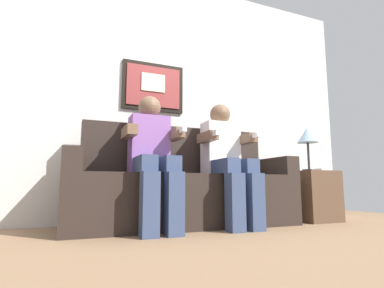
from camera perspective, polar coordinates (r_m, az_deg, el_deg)
ground_plane at (r=2.44m, az=1.41°, el=-16.05°), size 5.74×5.74×0.00m
back_wall_assembly at (r=3.27m, az=-4.27°, el=9.13°), size 4.41×0.10×2.60m
couch at (r=2.72m, az=-1.44°, el=-8.61°), size 2.01×0.58×0.90m
person_on_left at (r=2.46m, az=-7.36°, el=-1.79°), size 0.46×0.56×1.11m
person_on_right at (r=2.72m, az=6.54°, el=-2.36°), size 0.46×0.56×1.11m
side_table_right at (r=3.37m, az=21.61°, el=-8.98°), size 0.40×0.40×0.50m
table_lamp at (r=3.43m, az=20.71°, el=1.21°), size 0.22×0.22×0.46m
spare_remote_on_table at (r=3.29m, az=22.39°, el=-4.45°), size 0.04×0.13×0.02m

